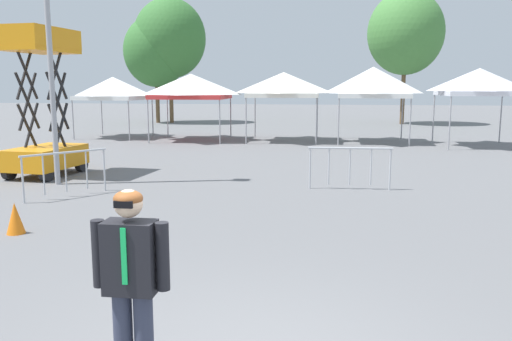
{
  "coord_description": "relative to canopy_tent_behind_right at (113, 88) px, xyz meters",
  "views": [
    {
      "loc": [
        0.78,
        -4.37,
        2.59
      ],
      "look_at": [
        -0.42,
        3.48,
        1.3
      ],
      "focal_mm": 36.62,
      "sensor_mm": 36.0,
      "label": 1
    }
  ],
  "objects": [
    {
      "name": "tree_behind_tents_left",
      "position": [
        15.62,
        11.83,
        3.62
      ],
      "size": [
        5.06,
        5.06,
        8.88
      ],
      "color": "brown",
      "rests_on": "ground"
    },
    {
      "name": "tree_behind_tents_right",
      "position": [
        -1.38,
        10.54,
        2.5
      ],
      "size": [
        4.49,
        4.49,
        7.45
      ],
      "color": "brown",
      "rests_on": "ground"
    },
    {
      "name": "canopy_tent_behind_right",
      "position": [
        0.0,
        0.0,
        0.0
      ],
      "size": [
        3.2,
        3.2,
        3.04
      ],
      "color": "#9E9EA3",
      "rests_on": "ground"
    },
    {
      "name": "traffic_cone_lot_center",
      "position": [
        5.56,
        -16.98,
        -2.19
      ],
      "size": [
        0.32,
        0.32,
        0.56
      ],
      "primitive_type": "cone",
      "color": "orange",
      "rests_on": "ground"
    },
    {
      "name": "crowd_barrier_near_person",
      "position": [
        4.88,
        -13.91,
        -1.72
      ],
      "size": [
        1.28,
        1.72,
        1.08
      ],
      "color": "#B7BABF",
      "rests_on": "ground"
    },
    {
      "name": "canopy_tent_behind_left",
      "position": [
        17.15,
        -1.47,
        0.29
      ],
      "size": [
        3.25,
        3.25,
        3.34
      ],
      "color": "#9E9EA3",
      "rests_on": "ground"
    },
    {
      "name": "canopy_tent_right_of_center",
      "position": [
        8.68,
        -0.49,
        0.18
      ],
      "size": [
        3.37,
        3.37,
        3.23
      ],
      "color": "#9E9EA3",
      "rests_on": "ground"
    },
    {
      "name": "canopy_tent_behind_center",
      "position": [
        4.26,
        -0.73,
        0.1
      ],
      "size": [
        3.63,
        3.63,
        3.16
      ],
      "color": "#9E9EA3",
      "rests_on": "ground"
    },
    {
      "name": "canopy_tent_far_left",
      "position": [
        12.79,
        -0.4,
        0.29
      ],
      "size": [
        3.23,
        3.23,
        3.46
      ],
      "color": "#9E9EA3",
      "rests_on": "ground"
    },
    {
      "name": "person_foreground",
      "position": [
        9.51,
        -21.34,
        -1.44
      ],
      "size": [
        0.65,
        0.26,
        1.78
      ],
      "color": "#33384C",
      "rests_on": "ground"
    },
    {
      "name": "tree_behind_tents_center",
      "position": [
        -0.43,
        10.74,
        3.38
      ],
      "size": [
        5.0,
        5.0,
        8.61
      ],
      "color": "brown",
      "rests_on": "ground"
    },
    {
      "name": "crowd_barrier_by_lift",
      "position": [
        11.51,
        -12.01,
        -1.72
      ],
      "size": [
        2.1,
        0.16,
        1.08
      ],
      "color": "#B7BABF",
      "rests_on": "ground"
    },
    {
      "name": "scissor_lift",
      "position": [
        2.82,
        -11.24,
        -1.21
      ],
      "size": [
        1.58,
        2.41,
        4.2
      ],
      "color": "black",
      "rests_on": "ground"
    }
  ]
}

